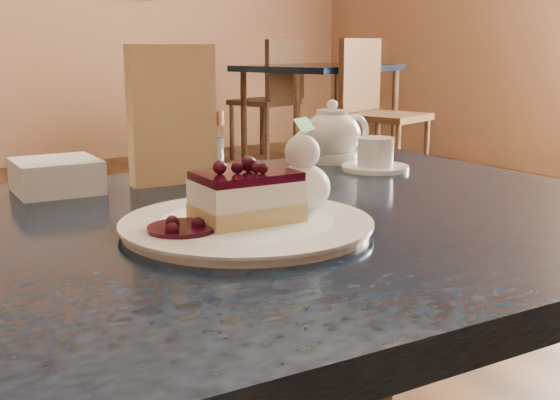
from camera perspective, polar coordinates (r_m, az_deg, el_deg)
main_table at (r=0.90m, az=-4.16°, el=-6.57°), size 1.23×0.86×0.74m
dessert_plate at (r=0.83m, az=-2.73°, el=-2.10°), size 0.29×0.29×0.01m
cheesecake_slice at (r=0.82m, az=-2.76°, el=0.26°), size 0.12×0.09×0.06m
whipped_cream at (r=0.87m, az=1.81°, el=1.05°), size 0.07×0.07×0.06m
berry_sauce at (r=0.79m, az=-7.94°, el=-2.31°), size 0.08×0.08×0.01m
tea_set at (r=1.30m, az=4.92°, el=4.83°), size 0.17×0.23×0.10m
menu_card at (r=1.11m, az=-8.75°, el=6.83°), size 0.14×0.04×0.22m
sugar_shaker at (r=1.20m, az=-5.91°, el=4.78°), size 0.06×0.06×0.11m
napkin_stack at (r=1.10m, az=-17.72°, el=1.89°), size 0.13×0.13×0.05m
bg_table_far_right at (r=5.38m, az=3.12°, el=3.08°), size 1.27×1.96×1.30m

